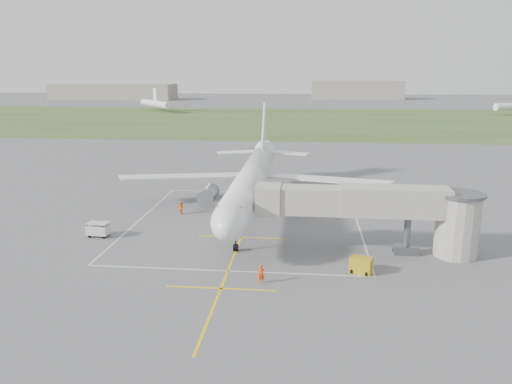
# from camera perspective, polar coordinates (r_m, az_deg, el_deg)

# --- Properties ---
(ground) EXTENTS (700.00, 700.00, 0.00)m
(ground) POSITION_cam_1_polar(r_m,az_deg,el_deg) (67.60, -0.61, -2.47)
(ground) COLOR #565659
(ground) RESTS_ON ground
(grass_strip) EXTENTS (700.00, 120.00, 0.02)m
(grass_strip) POSITION_cam_1_polar(r_m,az_deg,el_deg) (195.55, 3.65, 8.20)
(grass_strip) COLOR #3A5726
(grass_strip) RESTS_ON ground
(apron_markings) EXTENTS (28.20, 60.00, 0.01)m
(apron_markings) POSITION_cam_1_polar(r_m,az_deg,el_deg) (62.07, -1.21, -3.95)
(apron_markings) COLOR yellow
(apron_markings) RESTS_ON ground
(airliner) EXTENTS (38.93, 46.75, 13.52)m
(airliner) POSITION_cam_1_polar(r_m,az_deg,el_deg) (67.23, -0.55, 1.31)
(airliner) COLOR white
(airliner) RESTS_ON ground
(jet_bridge) EXTENTS (23.40, 5.00, 7.20)m
(jet_bridge) POSITION_cam_1_polar(r_m,az_deg,el_deg) (53.61, 14.67, -2.00)
(jet_bridge) COLOR gray
(jet_bridge) RESTS_ON ground
(gpu_unit) EXTENTS (2.39, 2.03, 1.54)m
(gpu_unit) POSITION_cam_1_polar(r_m,az_deg,el_deg) (49.17, 11.90, -8.20)
(gpu_unit) COLOR #AE9A15
(gpu_unit) RESTS_ON ground
(baggage_cart) EXTENTS (2.57, 1.70, 1.70)m
(baggage_cart) POSITION_cam_1_polar(r_m,az_deg,el_deg) (60.96, -17.57, -4.10)
(baggage_cart) COLOR silver
(baggage_cart) RESTS_ON ground
(ramp_worker_nose) EXTENTS (0.72, 0.56, 1.75)m
(ramp_worker_nose) POSITION_cam_1_polar(r_m,az_deg,el_deg) (45.86, 0.60, -9.38)
(ramp_worker_nose) COLOR #FF3C08
(ramp_worker_nose) RESTS_ON ground
(ramp_worker_wing) EXTENTS (1.02, 1.03, 1.67)m
(ramp_worker_wing) POSITION_cam_1_polar(r_m,az_deg,el_deg) (68.00, -8.50, -1.79)
(ramp_worker_wing) COLOR #FF6908
(ramp_worker_wing) RESTS_ON ground
(distant_hangars) EXTENTS (345.00, 49.00, 12.00)m
(distant_hangars) POSITION_cam_1_polar(r_m,az_deg,el_deg) (330.81, 1.73, 11.38)
(distant_hangars) COLOR gray
(distant_hangars) RESTS_ON ground
(distant_aircraft) EXTENTS (192.54, 27.19, 8.85)m
(distant_aircraft) POSITION_cam_1_polar(r_m,az_deg,el_deg) (231.53, 8.90, 9.81)
(distant_aircraft) COLOR white
(distant_aircraft) RESTS_ON ground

